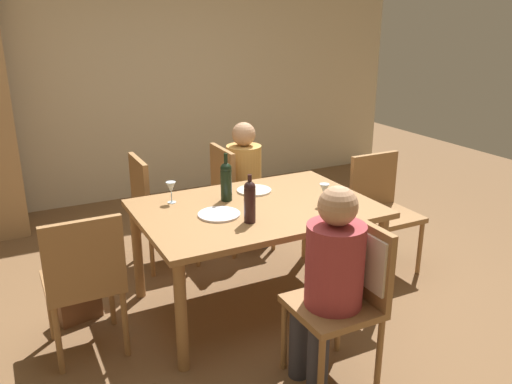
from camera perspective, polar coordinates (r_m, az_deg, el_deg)
name	(u,v)px	position (r m, az deg, el deg)	size (l,w,h in m)	color
ground_plane	(256,302)	(3.86, 0.00, -11.89)	(10.00, 10.00, 0.00)	brown
rear_room_partition	(141,74)	(5.93, -12.41, 12.39)	(6.40, 0.12, 2.70)	beige
dining_table	(256,217)	(3.57, 0.00, -2.77)	(1.57, 1.08, 0.74)	olive
chair_near	(352,280)	(2.95, 10.43, -9.36)	(0.46, 0.44, 0.92)	olive
chair_far_right	(235,190)	(4.50, -2.30, 0.16)	(0.44, 0.44, 0.92)	olive
chair_right_end	(381,204)	(4.30, 13.42, -1.26)	(0.44, 0.44, 0.92)	olive
chair_far_left	(155,203)	(4.27, -10.93, -1.22)	(0.44, 0.44, 0.92)	olive
chair_left_end	(84,276)	(3.23, -18.20, -8.68)	(0.44, 0.44, 0.92)	olive
person_woman_host	(330,274)	(2.84, 8.07, -8.85)	(0.36, 0.31, 1.15)	#33333D
person_man_bearded	(247,176)	(4.51, -1.02, 1.75)	(0.34, 0.30, 1.12)	#33333D
wine_bottle_tall_green	(226,180)	(3.61, -3.26, 1.28)	(0.08, 0.08, 0.34)	black
wine_bottle_dark_red	(250,200)	(3.22, -0.68, -0.93)	(0.07, 0.07, 0.31)	black
wine_glass_near_left	(171,188)	(3.62, -9.22, 0.44)	(0.07, 0.07, 0.15)	silver
wine_glass_centre	(324,190)	(3.56, 7.43, 0.23)	(0.07, 0.07, 0.15)	silver
dinner_plate_host	(219,214)	(3.39, -4.04, -2.44)	(0.27, 0.27, 0.01)	white
dinner_plate_guest_left	(254,190)	(3.83, -0.20, 0.18)	(0.25, 0.25, 0.01)	silver
handbag	(79,305)	(3.81, -18.67, -11.53)	(0.28, 0.12, 0.22)	brown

